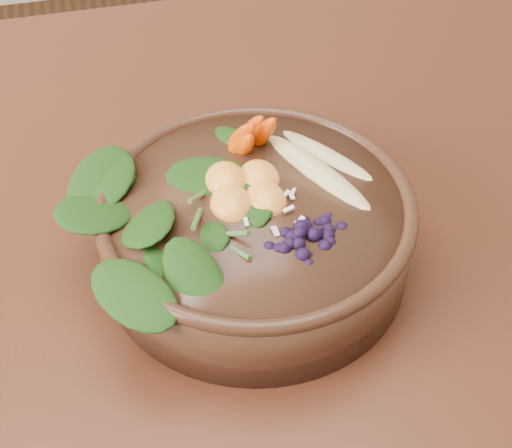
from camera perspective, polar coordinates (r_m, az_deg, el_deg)
The scene contains 7 objects.
stoneware_bowl at distance 0.60m, azimuth 0.00°, elevation -0.68°, with size 0.26×0.26×0.07m, color #432718.
kale_heap at distance 0.58m, azimuth -6.48°, elevation 4.31°, with size 0.17×0.15×0.04m, color #1A410F, non-canonical shape.
carrot_cluster at distance 0.61m, azimuth -0.67°, elevation 9.52°, with size 0.05×0.05×0.07m, color #DD4202, non-canonical shape.
banana_halves at distance 0.60m, azimuth 5.35°, elevation 5.81°, with size 0.10×0.15×0.02m.
mandarin_cluster at distance 0.57m, azimuth -0.86°, elevation 3.73°, with size 0.07×0.08×0.03m, color #FE9A34, non-canonical shape.
blueberry_pile at distance 0.53m, azimuth 3.82°, elevation 0.19°, with size 0.12×0.09×0.04m, color black, non-canonical shape.
coconut_flakes at distance 0.56m, azimuth 1.28°, elevation 1.12°, with size 0.08×0.06×0.01m, color white, non-canonical shape.
Camera 1 is at (0.14, -0.44, 1.21)m, focal length 50.00 mm.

